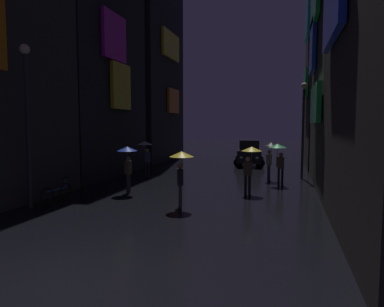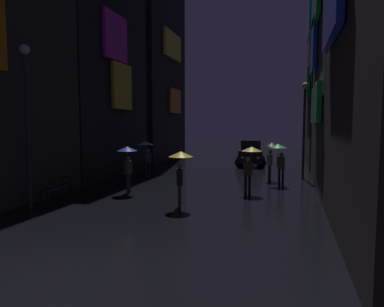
{
  "view_description": "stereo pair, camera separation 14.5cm",
  "coord_description": "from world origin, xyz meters",
  "px_view_note": "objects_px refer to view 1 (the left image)",
  "views": [
    {
      "loc": [
        4.11,
        -5.51,
        3.1
      ],
      "look_at": [
        0.0,
        9.33,
        1.79
      ],
      "focal_mm": 32.0,
      "sensor_mm": 36.0,
      "label": 1
    },
    {
      "loc": [
        4.25,
        -5.47,
        3.1
      ],
      "look_at": [
        0.0,
        9.33,
        1.79
      ],
      "focal_mm": 32.0,
      "sensor_mm": 36.0,
      "label": 2
    }
  ],
  "objects_px": {
    "pedestrian_foreground_left_blue": "(128,156)",
    "pedestrian_foreground_right_yellow": "(181,163)",
    "car_distant": "(249,153)",
    "streetlamp_right_far": "(303,119)",
    "streetlamp_left_near": "(27,108)",
    "pedestrian_midstreet_left_yellow": "(250,157)",
    "pedestrian_near_crossing_black": "(270,150)",
    "bicycle_parked_at_storefront": "(57,193)",
    "pedestrian_far_right_green": "(279,153)",
    "pedestrian_midstreet_centre_clear": "(145,149)"
  },
  "relations": [
    {
      "from": "pedestrian_foreground_left_blue",
      "to": "pedestrian_foreground_right_yellow",
      "type": "xyz_separation_m",
      "value": [
        3.13,
        -1.98,
        0.0
      ]
    },
    {
      "from": "car_distant",
      "to": "streetlamp_right_far",
      "type": "xyz_separation_m",
      "value": [
        3.61,
        -5.76,
        2.48
      ]
    },
    {
      "from": "car_distant",
      "to": "streetlamp_left_near",
      "type": "bearing_deg",
      "value": -112.07
    },
    {
      "from": "pedestrian_midstreet_left_yellow",
      "to": "pedestrian_near_crossing_black",
      "type": "height_order",
      "value": "same"
    },
    {
      "from": "pedestrian_foreground_left_blue",
      "to": "bicycle_parked_at_storefront",
      "type": "relative_size",
      "value": 1.16
    },
    {
      "from": "pedestrian_far_right_green",
      "to": "pedestrian_foreground_right_yellow",
      "type": "xyz_separation_m",
      "value": [
        -3.34,
        -5.94,
        0.0
      ]
    },
    {
      "from": "bicycle_parked_at_storefront",
      "to": "pedestrian_foreground_left_blue",
      "type": "bearing_deg",
      "value": 53.32
    },
    {
      "from": "pedestrian_near_crossing_black",
      "to": "pedestrian_foreground_left_blue",
      "type": "bearing_deg",
      "value": -138.21
    },
    {
      "from": "pedestrian_foreground_left_blue",
      "to": "pedestrian_midstreet_centre_clear",
      "type": "distance_m",
      "value": 4.76
    },
    {
      "from": "pedestrian_near_crossing_black",
      "to": "streetlamp_left_near",
      "type": "distance_m",
      "value": 12.27
    },
    {
      "from": "pedestrian_midstreet_left_yellow",
      "to": "car_distant",
      "type": "bearing_deg",
      "value": 96.18
    },
    {
      "from": "streetlamp_left_near",
      "to": "pedestrian_near_crossing_black",
      "type": "bearing_deg",
      "value": 46.91
    },
    {
      "from": "pedestrian_foreground_right_yellow",
      "to": "streetlamp_left_near",
      "type": "height_order",
      "value": "streetlamp_left_near"
    },
    {
      "from": "pedestrian_midstreet_left_yellow",
      "to": "pedestrian_midstreet_centre_clear",
      "type": "relative_size",
      "value": 1.0
    },
    {
      "from": "pedestrian_midstreet_left_yellow",
      "to": "pedestrian_foreground_left_blue",
      "type": "xyz_separation_m",
      "value": [
        -5.32,
        -1.32,
        0.0
      ]
    },
    {
      "from": "pedestrian_foreground_right_yellow",
      "to": "streetlamp_left_near",
      "type": "distance_m",
      "value": 5.95
    },
    {
      "from": "pedestrian_foreground_right_yellow",
      "to": "pedestrian_near_crossing_black",
      "type": "xyz_separation_m",
      "value": [
        2.88,
        7.35,
        0.0
      ]
    },
    {
      "from": "pedestrian_foreground_left_blue",
      "to": "bicycle_parked_at_storefront",
      "type": "bearing_deg",
      "value": -126.68
    },
    {
      "from": "pedestrian_foreground_right_yellow",
      "to": "bicycle_parked_at_storefront",
      "type": "height_order",
      "value": "pedestrian_foreground_right_yellow"
    },
    {
      "from": "pedestrian_midstreet_left_yellow",
      "to": "streetlamp_right_far",
      "type": "height_order",
      "value": "streetlamp_right_far"
    },
    {
      "from": "pedestrian_foreground_left_blue",
      "to": "pedestrian_near_crossing_black",
      "type": "height_order",
      "value": "same"
    },
    {
      "from": "pedestrian_far_right_green",
      "to": "bicycle_parked_at_storefront",
      "type": "xyz_separation_m",
      "value": [
        -8.33,
        -6.45,
        -1.28
      ]
    },
    {
      "from": "streetlamp_right_far",
      "to": "pedestrian_midstreet_centre_clear",
      "type": "bearing_deg",
      "value": -167.82
    },
    {
      "from": "streetlamp_left_near",
      "to": "car_distant",
      "type": "bearing_deg",
      "value": 67.93
    },
    {
      "from": "pedestrian_far_right_green",
      "to": "pedestrian_midstreet_left_yellow",
      "type": "bearing_deg",
      "value": -113.51
    },
    {
      "from": "pedestrian_foreground_left_blue",
      "to": "streetlamp_left_near",
      "type": "height_order",
      "value": "streetlamp_left_near"
    },
    {
      "from": "pedestrian_midstreet_centre_clear",
      "to": "streetlamp_left_near",
      "type": "xyz_separation_m",
      "value": [
        -1.14,
        -8.09,
        2.02
      ]
    },
    {
      "from": "pedestrian_foreground_right_yellow",
      "to": "pedestrian_near_crossing_black",
      "type": "distance_m",
      "value": 7.9
    },
    {
      "from": "pedestrian_foreground_left_blue",
      "to": "pedestrian_foreground_right_yellow",
      "type": "bearing_deg",
      "value": -32.3
    },
    {
      "from": "pedestrian_midstreet_centre_clear",
      "to": "pedestrian_near_crossing_black",
      "type": "height_order",
      "value": "same"
    },
    {
      "from": "streetlamp_right_far",
      "to": "pedestrian_far_right_green",
      "type": "bearing_deg",
      "value": -116.18
    },
    {
      "from": "pedestrian_foreground_left_blue",
      "to": "streetlamp_left_near",
      "type": "xyz_separation_m",
      "value": [
        -2.26,
        -3.47,
        2.02
      ]
    },
    {
      "from": "pedestrian_midstreet_left_yellow",
      "to": "pedestrian_foreground_left_blue",
      "type": "relative_size",
      "value": 1.0
    },
    {
      "from": "pedestrian_near_crossing_black",
      "to": "streetlamp_right_far",
      "type": "bearing_deg",
      "value": 33.94
    },
    {
      "from": "pedestrian_midstreet_left_yellow",
      "to": "pedestrian_foreground_right_yellow",
      "type": "height_order",
      "value": "same"
    },
    {
      "from": "pedestrian_foreground_right_yellow",
      "to": "pedestrian_midstreet_centre_clear",
      "type": "relative_size",
      "value": 1.0
    },
    {
      "from": "pedestrian_near_crossing_black",
      "to": "pedestrian_midstreet_centre_clear",
      "type": "bearing_deg",
      "value": -174.0
    },
    {
      "from": "pedestrian_foreground_right_yellow",
      "to": "streetlamp_right_far",
      "type": "bearing_deg",
      "value": 61.58
    },
    {
      "from": "pedestrian_midstreet_left_yellow",
      "to": "bicycle_parked_at_storefront",
      "type": "xyz_separation_m",
      "value": [
        -7.18,
        -3.81,
        -1.28
      ]
    },
    {
      "from": "pedestrian_midstreet_centre_clear",
      "to": "car_distant",
      "type": "xyz_separation_m",
      "value": [
        5.25,
        7.68,
        -0.74
      ]
    },
    {
      "from": "bicycle_parked_at_storefront",
      "to": "pedestrian_midstreet_centre_clear",
      "type": "bearing_deg",
      "value": 84.08
    },
    {
      "from": "pedestrian_midstreet_left_yellow",
      "to": "bicycle_parked_at_storefront",
      "type": "distance_m",
      "value": 8.23
    },
    {
      "from": "pedestrian_midstreet_left_yellow",
      "to": "pedestrian_far_right_green",
      "type": "distance_m",
      "value": 2.88
    },
    {
      "from": "streetlamp_left_near",
      "to": "pedestrian_midstreet_left_yellow",
      "type": "bearing_deg",
      "value": 32.25
    },
    {
      "from": "pedestrian_midstreet_centre_clear",
      "to": "car_distant",
      "type": "distance_m",
      "value": 9.33
    },
    {
      "from": "pedestrian_foreground_right_yellow",
      "to": "streetlamp_right_far",
      "type": "relative_size",
      "value": 0.39
    },
    {
      "from": "pedestrian_midstreet_centre_clear",
      "to": "streetlamp_right_far",
      "type": "distance_m",
      "value": 9.23
    },
    {
      "from": "bicycle_parked_at_storefront",
      "to": "car_distant",
      "type": "xyz_separation_m",
      "value": [
        5.99,
        14.79,
        0.54
      ]
    },
    {
      "from": "pedestrian_far_right_green",
      "to": "pedestrian_foreground_left_blue",
      "type": "height_order",
      "value": "same"
    },
    {
      "from": "pedestrian_foreground_right_yellow",
      "to": "car_distant",
      "type": "bearing_deg",
      "value": 85.98
    }
  ]
}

